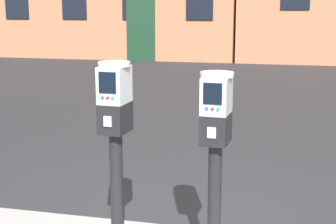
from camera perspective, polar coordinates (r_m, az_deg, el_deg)
parking_meter_near_kerb at (r=3.52m, az=-5.86°, el=-1.28°), size 0.23×0.26×1.36m
parking_meter_twin_adjacent at (r=3.37m, az=5.31°, el=-2.47°), size 0.23×0.26×1.31m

